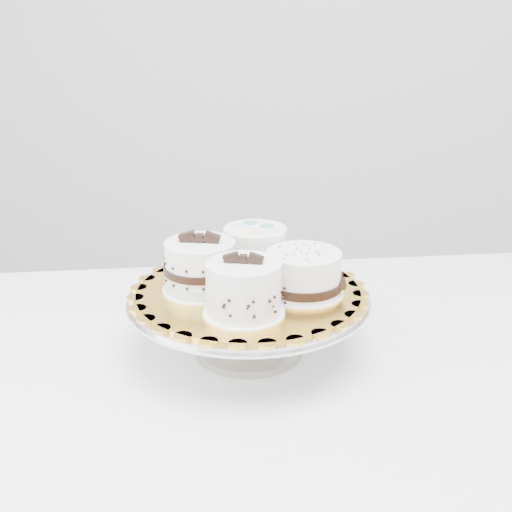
# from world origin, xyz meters

# --- Properties ---
(table) EXTENTS (1.38, 1.05, 0.75)m
(table) POSITION_xyz_m (0.11, 0.08, 0.68)
(table) COLOR white
(table) RESTS_ON floor
(cake_stand) EXTENTS (0.39, 0.39, 0.10)m
(cake_stand) POSITION_xyz_m (0.06, 0.09, 0.82)
(cake_stand) COLOR gray
(cake_stand) RESTS_ON table
(cake_board) EXTENTS (0.36, 0.36, 0.01)m
(cake_board) POSITION_xyz_m (0.06, 0.09, 0.86)
(cake_board) COLOR gold
(cake_board) RESTS_ON cake_stand
(cake_swirl) EXTENTS (0.12, 0.12, 0.10)m
(cake_swirl) POSITION_xyz_m (0.06, 0.01, 0.90)
(cake_swirl) COLOR white
(cake_swirl) RESTS_ON cake_board
(cake_banded) EXTENTS (0.12, 0.12, 0.10)m
(cake_banded) POSITION_xyz_m (-0.02, 0.09, 0.90)
(cake_banded) COLOR white
(cake_banded) RESTS_ON cake_board
(cake_dots) EXTENTS (0.14, 0.14, 0.08)m
(cake_dots) POSITION_xyz_m (0.06, 0.17, 0.90)
(cake_dots) COLOR white
(cake_dots) RESTS_ON cake_board
(cake_ribbon) EXTENTS (0.14, 0.13, 0.07)m
(cake_ribbon) POSITION_xyz_m (0.15, 0.09, 0.89)
(cake_ribbon) COLOR white
(cake_ribbon) RESTS_ON cake_board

